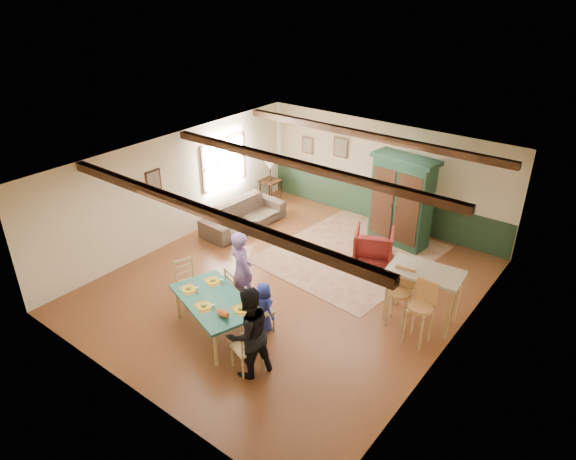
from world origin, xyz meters
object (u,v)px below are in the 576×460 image
Objects in this scene: person_child at (264,307)px; armoire at (401,201)px; dining_chair_far_left at (239,289)px; counter_table at (422,296)px; dining_chair_end_right at (246,346)px; person_man at (242,271)px; end_table at (270,190)px; person_woman at (249,333)px; armchair at (374,245)px; dining_chair_end_left at (189,283)px; dining_chair_far_right at (260,310)px; bar_stool_left at (399,299)px; bar_stool_right at (419,314)px; cat at (223,312)px; sofa at (244,215)px; table_lamp at (270,171)px; dining_table at (215,316)px.

person_child is 0.45× the size of armoire.
dining_chair_far_left is 3.54m from counter_table.
counter_table reaches higher than dining_chair_end_right.
end_table is (-2.98, 4.49, -0.55)m from person_man.
person_woman is at bearing 156.43° from dining_chair_far_left.
armoire is 2.53× the size of armchair.
armchair is at bearing -10.53° from dining_chair_end_left.
dining_chair_end_right is 0.71× the size of counter_table.
person_man is (-0.74, 0.33, 0.39)m from dining_chair_far_right.
counter_table is (1.81, -2.63, -0.56)m from armoire.
armchair is at bearing -159.13° from person_woman.
bar_stool_left is at bearing -56.94° from armoire.
person_man is at bearing -90.00° from dining_chair_far_left.
person_woman is 1.34× the size of bar_stool_right.
cat reaches higher than sofa.
dining_chair_far_left and dining_chair_end_left have the same top height.
dining_chair_end_left is 1.51× the size of end_table.
dining_chair_far_left is at bearing -46.17° from dining_chair_end_left.
table_lamp is at bearing -40.94° from armchair.
counter_table reaches higher than end_table.
person_woman reaches higher than dining_chair_end_right.
table_lamp is (-3.11, 5.38, 0.55)m from dining_table.
dining_chair_end_left is at bearing 24.92° from dining_chair_far_right.
person_man is 3.49m from counter_table.
sofa is 2.00× the size of bar_stool_left.
dining_chair_end_left is 0.40× the size of sofa.
dining_chair_far_left is 1.08× the size of armchair.
dining_chair_end_left is at bearing -90.00° from person_woman.
person_man reaches higher than dining_chair_far_left.
armchair is (0.36, 3.51, -0.10)m from person_child.
bar_stool_left is at bearing -119.84° from dining_chair_far_right.
counter_table reaches higher than dining_table.
dining_chair_end_left is at bearing -159.71° from bar_stool_left.
dining_chair_end_left is 0.77× the size of bar_stool_right.
dining_chair_far_left and dining_chair_end_right have the same top height.
armchair is 0.75× the size of bar_stool_left.
cat is at bearing 99.46° from person_child.
armchair is at bearing -77.73° from dining_chair_far_right.
person_child is at bearing 99.46° from cat.
bar_stool_right is (2.08, -2.10, 0.21)m from armchair.
armchair is (0.39, 3.59, -0.07)m from dining_chair_far_right.
table_lamp is at bearing 20.46° from sofa.
cat is 6.70m from table_lamp.
person_woman is (2.29, -0.76, 0.35)m from dining_chair_end_left.
counter_table is at bearing 168.67° from dining_chair_end_right.
table_lamp is 0.47× the size of bar_stool_right.
dining_table is 4.40m from sofa.
dining_chair_end_left is 5.43m from armoire.
dining_table is 1.34× the size of counter_table.
end_table is at bearing 155.25° from bar_stool_right.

